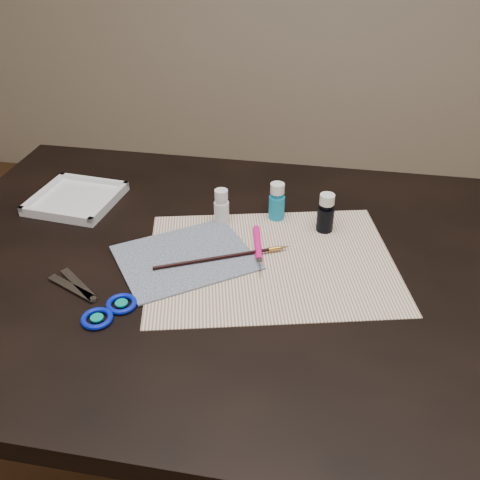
% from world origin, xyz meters
% --- Properties ---
extents(table, '(1.30, 0.90, 0.75)m').
position_xyz_m(table, '(0.00, 0.00, 0.38)').
color(table, black).
rests_on(table, ground).
extents(paper, '(0.54, 0.46, 0.00)m').
position_xyz_m(paper, '(0.06, 0.01, 0.75)').
color(paper, white).
rests_on(paper, table).
extents(canvas, '(0.32, 0.31, 0.00)m').
position_xyz_m(canvas, '(-0.11, -0.01, 0.75)').
color(canvas, '#10213B').
rests_on(canvas, paper).
extents(paint_bottle_white, '(0.04, 0.04, 0.08)m').
position_xyz_m(paint_bottle_white, '(-0.06, 0.13, 0.79)').
color(paint_bottle_white, white).
rests_on(paint_bottle_white, table).
extents(paint_bottle_cyan, '(0.04, 0.04, 0.08)m').
position_xyz_m(paint_bottle_cyan, '(0.05, 0.17, 0.79)').
color(paint_bottle_cyan, '#1288B2').
rests_on(paint_bottle_cyan, table).
extents(paint_bottle_navy, '(0.05, 0.05, 0.09)m').
position_xyz_m(paint_bottle_navy, '(0.15, 0.14, 0.79)').
color(paint_bottle_navy, black).
rests_on(paint_bottle_navy, table).
extents(paintbrush, '(0.25, 0.13, 0.01)m').
position_xyz_m(paintbrush, '(-0.03, -0.00, 0.76)').
color(paintbrush, black).
rests_on(paintbrush, canvas).
extents(craft_knife, '(0.05, 0.17, 0.01)m').
position_xyz_m(craft_knife, '(0.03, 0.03, 0.76)').
color(craft_knife, '#FF1185').
rests_on(craft_knife, paper).
extents(scissors, '(0.23, 0.18, 0.01)m').
position_xyz_m(scissors, '(-0.25, -0.16, 0.76)').
color(scissors, silver).
rests_on(scissors, table).
extents(palette_tray, '(0.19, 0.19, 0.02)m').
position_xyz_m(palette_tray, '(-0.41, 0.16, 0.76)').
color(palette_tray, white).
rests_on(palette_tray, table).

